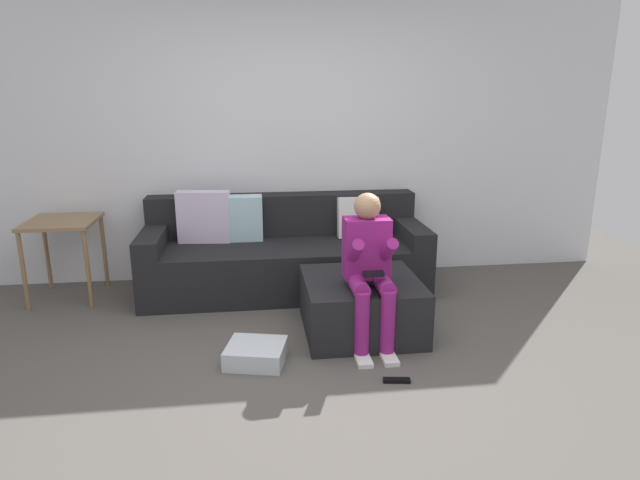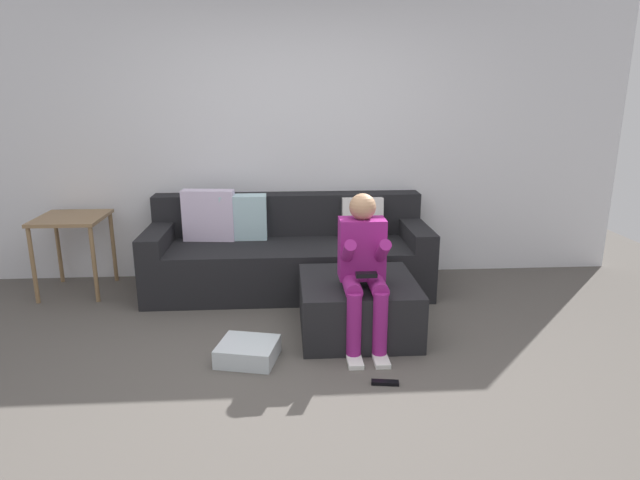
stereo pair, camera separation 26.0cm
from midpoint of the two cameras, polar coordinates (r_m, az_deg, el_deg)
ground_plane at (r=3.40m, az=0.51°, el=-15.42°), size 8.20×8.20×0.00m
wall_back at (r=5.18m, az=-1.35°, el=10.53°), size 6.31×0.10×2.61m
couch_sectional at (r=4.92m, az=-1.92°, el=-1.40°), size 2.47×0.90×0.90m
ottoman at (r=4.07m, az=5.81°, el=-6.92°), size 0.84×0.84×0.40m
person_seated at (r=3.76m, az=6.55°, el=-2.45°), size 0.32×0.58×1.07m
storage_bin at (r=3.71m, az=-5.53°, el=-11.56°), size 0.44×0.42×0.12m
side_table at (r=5.16m, az=-23.23°, el=1.17°), size 0.56×0.60×0.69m
remote_near_ottoman at (r=3.49m, az=9.03°, el=-14.56°), size 0.17×0.07×0.02m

